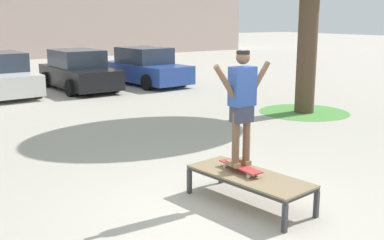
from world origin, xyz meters
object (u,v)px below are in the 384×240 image
Objects in this scene: car_black at (79,71)px; skateboard at (240,167)px; skater at (242,100)px; car_blue at (146,68)px; skate_box at (249,178)px.

skateboard is at bearing -99.43° from car_black.
skater is (0.00, 0.00, 0.99)m from skateboard.
skateboard is 0.99m from skater.
skater is 12.80m from car_blue.
skater is 12.21m from car_black.
skate_box is 2.47× the size of skateboard.
skateboard is 0.18× the size of car_blue.
skateboard is 0.47× the size of skater.
car_blue is at bearing 68.05° from skater.
car_black is at bearing 80.57° from skater.
skateboard is at bearing -111.95° from car_blue.
skater reaches higher than skateboard.
car_blue reaches higher than skate_box.
skate_box is 1.13m from skater.
car_black reaches higher than skateboard.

